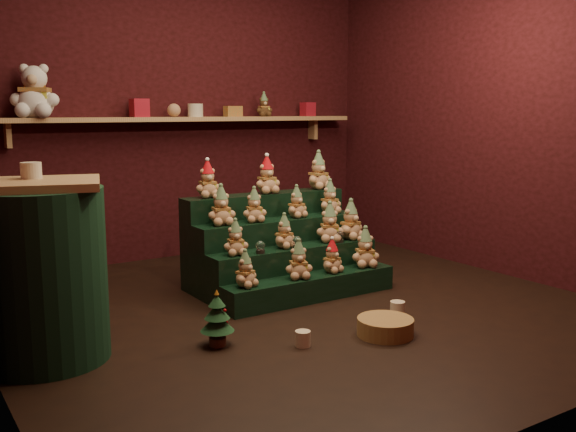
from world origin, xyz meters
TOP-DOWN VIEW (x-y plane):
  - ground at (0.00, 0.00)m, footprint 4.00×4.00m
  - back_wall at (0.00, 2.05)m, footprint 4.00×0.10m
  - right_wall at (2.05, 0.00)m, footprint 0.10×4.00m
  - back_shelf at (0.00, 1.87)m, footprint 3.60×0.26m
  - riser_tier_front at (0.20, 0.11)m, footprint 1.40×0.22m
  - riser_tier_midfront at (0.20, 0.33)m, footprint 1.40×0.22m
  - riser_tier_midback at (0.20, 0.55)m, footprint 1.40×0.22m
  - riser_tier_back at (0.20, 0.77)m, footprint 1.40×0.22m
  - teddy_0 at (-0.35, 0.11)m, footprint 0.23×0.22m
  - teddy_1 at (0.08, 0.10)m, footprint 0.25×0.24m
  - teddy_2 at (0.39, 0.11)m, footprint 0.22×0.21m
  - teddy_3 at (0.71, 0.11)m, footprint 0.27×0.26m
  - teddy_4 at (-0.32, 0.32)m, footprint 0.21×0.20m
  - teddy_5 at (0.11, 0.33)m, footprint 0.22×0.21m
  - teddy_6 at (0.53, 0.34)m, footprint 0.28×0.27m
  - teddy_7 at (0.74, 0.33)m, footprint 0.26×0.25m
  - teddy_8 at (-0.30, 0.56)m, footprint 0.24×0.22m
  - teddy_9 at (-0.03, 0.54)m, footprint 0.22×0.20m
  - teddy_10 at (0.36, 0.54)m, footprint 0.21×0.20m
  - teddy_11 at (0.70, 0.56)m, footprint 0.20×0.18m
  - teddy_12 at (-0.30, 0.78)m, footprint 0.22×0.20m
  - teddy_13 at (0.21, 0.75)m, footprint 0.22×0.20m
  - teddy_14 at (0.73, 0.77)m, footprint 0.25×0.23m
  - snow_globe_a at (-0.14, 0.27)m, footprint 0.07×0.07m
  - snow_globe_b at (0.18, 0.27)m, footprint 0.07×0.07m
  - snow_globe_c at (0.58, 0.27)m, footprint 0.07×0.07m
  - side_table at (-1.71, -0.02)m, footprint 0.79×0.71m
  - table_ornament at (-1.71, 0.08)m, footprint 0.11×0.11m
  - mini_christmas_tree at (-0.81, -0.36)m, footprint 0.20×0.20m
  - mug_left at (-0.39, -0.64)m, footprint 0.09×0.09m
  - mug_right at (0.47, -0.53)m, footprint 0.10×0.10m
  - wicker_basket at (0.14, -0.77)m, footprint 0.41×0.41m
  - white_bear at (-1.29, 1.84)m, footprint 0.49×0.47m
  - brown_bear at (0.84, 1.84)m, footprint 0.18×0.17m
  - gift_tin_red_a at (-0.43, 1.85)m, footprint 0.14×0.14m
  - gift_tin_cream at (0.11, 1.85)m, footprint 0.14×0.14m
  - gift_tin_red_b at (1.37, 1.85)m, footprint 0.12×0.12m
  - shelf_plush_ball at (-0.10, 1.85)m, footprint 0.12×0.12m
  - scarf_gift_box at (0.50, 1.85)m, footprint 0.16×0.10m

SIDE VIEW (x-z plane):
  - ground at x=0.00m, z-range 0.00..0.00m
  - mug_left at x=-0.39m, z-range 0.00..0.09m
  - mug_right at x=0.47m, z-range 0.00..0.10m
  - wicker_basket at x=0.14m, z-range 0.00..0.11m
  - riser_tier_front at x=0.20m, z-range 0.00..0.18m
  - mini_christmas_tree at x=-0.81m, z-range 0.00..0.34m
  - riser_tier_midfront at x=0.20m, z-range 0.00..0.36m
  - riser_tier_midback at x=0.20m, z-range 0.00..0.54m
  - teddy_2 at x=0.39m, z-range 0.18..0.43m
  - teddy_0 at x=-0.35m, z-range 0.18..0.43m
  - teddy_1 at x=0.08m, z-range 0.18..0.46m
  - teddy_3 at x=0.71m, z-range 0.18..0.48m
  - riser_tier_back at x=0.20m, z-range 0.00..0.72m
  - snow_globe_a at x=-0.14m, z-range 0.36..0.45m
  - snow_globe_c at x=0.58m, z-range 0.36..0.45m
  - snow_globe_b at x=0.18m, z-range 0.36..0.45m
  - teddy_4 at x=-0.32m, z-range 0.36..0.61m
  - teddy_5 at x=0.11m, z-range 0.36..0.61m
  - side_table at x=-1.71m, z-range -0.01..1.00m
  - teddy_6 at x=0.53m, z-range 0.36..0.66m
  - teddy_7 at x=0.74m, z-range 0.36..0.67m
  - teddy_10 at x=0.36m, z-range 0.54..0.79m
  - teddy_9 at x=-0.03m, z-range 0.54..0.80m
  - teddy_11 at x=0.70m, z-range 0.54..0.81m
  - teddy_8 at x=-0.30m, z-range 0.54..0.83m
  - teddy_12 at x=-0.30m, z-range 0.72..1.00m
  - teddy_13 at x=0.21m, z-range 0.72..1.01m
  - teddy_14 at x=0.73m, z-range 0.72..1.03m
  - table_ornament at x=-1.71m, z-range 1.01..1.10m
  - back_shelf at x=0.00m, z-range 1.17..1.41m
  - scarf_gift_box at x=0.50m, z-range 1.32..1.42m
  - gift_tin_cream at x=0.11m, z-range 1.32..1.44m
  - shelf_plush_ball at x=-0.10m, z-range 1.32..1.44m
  - gift_tin_red_b at x=1.37m, z-range 1.32..1.46m
  - back_wall at x=0.00m, z-range 0.00..2.80m
  - right_wall at x=2.05m, z-range 0.00..2.80m
  - gift_tin_red_a at x=-0.43m, z-range 1.32..1.48m
  - brown_bear at x=0.84m, z-range 1.32..1.55m
  - white_bear at x=-1.29m, z-range 1.32..1.85m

